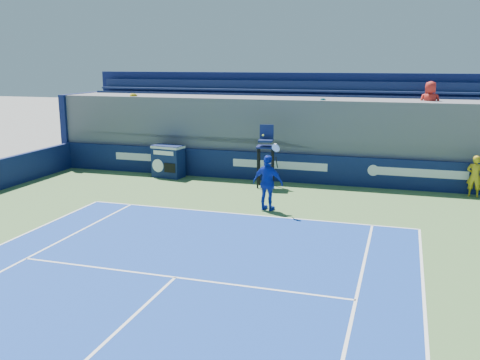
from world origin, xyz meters
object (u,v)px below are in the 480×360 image
(umpire_chair, at_px, (266,149))
(tennis_player, at_px, (268,183))
(match_clock, at_px, (168,160))
(ball_person, at_px, (475,176))

(umpire_chair, distance_m, tennis_player, 3.49)
(match_clock, bearing_deg, umpire_chair, -7.06)
(match_clock, relative_size, umpire_chair, 0.57)
(ball_person, distance_m, match_clock, 12.23)
(match_clock, height_order, tennis_player, tennis_player)
(tennis_player, bearing_deg, umpire_chair, 105.70)
(umpire_chair, bearing_deg, ball_person, 5.26)
(tennis_player, bearing_deg, ball_person, 30.55)
(ball_person, bearing_deg, tennis_player, 42.92)
(ball_person, distance_m, tennis_player, 7.92)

